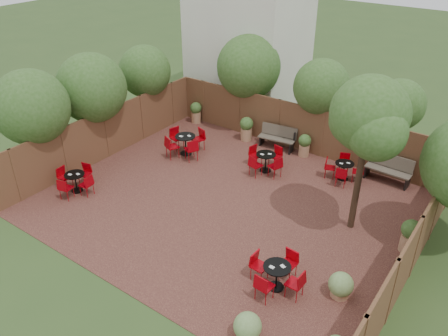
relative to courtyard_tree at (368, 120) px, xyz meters
The scene contains 13 objects.
ground 5.47m from the courtyard_tree, 162.69° to the right, with size 80.00×80.00×0.00m, color #354F23.
courtyard_paving 5.46m from the courtyard_tree, 162.69° to the right, with size 12.00×10.00×0.02m, color #3C1C18.
fence_back 6.04m from the courtyard_tree, 135.29° to the left, with size 12.00×0.08×2.00m, color #4F351D.
fence_left 10.28m from the courtyard_tree, behind, with size 0.08×10.00×2.00m, color #4F351D.
fence_right 3.66m from the courtyard_tree, 29.02° to the right, with size 0.08×10.00×2.00m, color #4F351D.
neighbour_building 10.77m from the courtyard_tree, 140.80° to the left, with size 5.00×4.00×8.00m, color silver.
overhang_foliage 6.18m from the courtyard_tree, 169.63° to the left, with size 15.98×10.92×2.77m.
courtyard_tree is the anchor object (origin of this frame).
park_bench_left 6.59m from the courtyard_tree, 143.49° to the left, with size 1.61×0.71×0.96m.
park_bench_right 4.67m from the courtyard_tree, 89.48° to the left, with size 1.66×0.59×1.02m.
bistro_tables 5.69m from the courtyard_tree, behind, with size 9.68×7.80×0.94m.
planters 5.58m from the courtyard_tree, 149.02° to the left, with size 11.42×4.21×1.06m.
low_shrubs 5.57m from the courtyard_tree, 82.99° to the right, with size 2.49×3.20×0.72m.
Camera 1 is at (7.37, -10.65, 8.84)m, focal length 36.60 mm.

